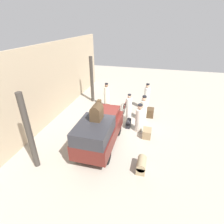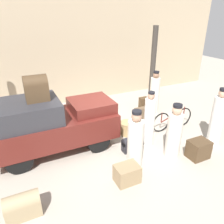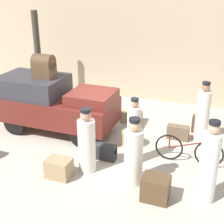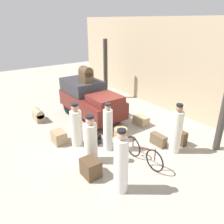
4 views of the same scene
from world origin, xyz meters
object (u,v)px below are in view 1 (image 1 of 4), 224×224
(porter_carrying_trunk, at_px, (139,119))
(conductor_in_dark_uniform, at_px, (147,98))
(porter_lifting_near_truck, at_px, (143,110))
(bicycle, at_px, (125,105))
(trunk_umber_medium, at_px, (106,108))
(porter_standing_middle, at_px, (107,97))
(trunk_barrel_dark, at_px, (141,165))
(wicker_basket, at_px, (114,118))
(suitcase_small_leather, at_px, (150,113))
(trunk_wicker_pale, at_px, (99,104))
(suitcase_black_upright, at_px, (128,123))
(porter_with_bicycle, at_px, (129,109))
(suitcase_tan_flat, at_px, (89,119))
(trunk_on_truck_roof, at_px, (97,112))
(trunk_large_brown, at_px, (147,133))
(truck, at_px, (99,130))

(porter_carrying_trunk, height_order, conductor_in_dark_uniform, conductor_in_dark_uniform)
(porter_carrying_trunk, height_order, porter_lifting_near_truck, porter_carrying_trunk)
(bicycle, relative_size, trunk_umber_medium, 2.71)
(porter_standing_middle, relative_size, porter_lifting_near_truck, 1.09)
(trunk_barrel_dark, bearing_deg, wicker_basket, 29.36)
(trunk_barrel_dark, relative_size, suitcase_small_leather, 1.21)
(trunk_wicker_pale, bearing_deg, suitcase_black_upright, -129.84)
(bicycle, relative_size, porter_with_bicycle, 0.98)
(wicker_basket, bearing_deg, trunk_barrel_dark, -150.64)
(porter_carrying_trunk, distance_m, trunk_wicker_pale, 3.93)
(porter_lifting_near_truck, height_order, trunk_barrel_dark, porter_lifting_near_truck)
(wicker_basket, distance_m, porter_carrying_trunk, 1.77)
(bicycle, relative_size, porter_carrying_trunk, 1.05)
(conductor_in_dark_uniform, bearing_deg, bicycle, 111.88)
(conductor_in_dark_uniform, relative_size, suitcase_tan_flat, 2.84)
(porter_with_bicycle, relative_size, trunk_wicker_pale, 3.31)
(suitcase_black_upright, height_order, trunk_on_truck_roof, trunk_on_truck_roof)
(trunk_umber_medium, bearing_deg, trunk_large_brown, -128.77)
(porter_lifting_near_truck, distance_m, suitcase_black_upright, 1.32)
(trunk_wicker_pale, relative_size, trunk_barrel_dark, 0.76)
(suitcase_black_upright, bearing_deg, wicker_basket, 66.87)
(suitcase_black_upright, relative_size, trunk_wicker_pale, 1.00)
(porter_with_bicycle, bearing_deg, conductor_in_dark_uniform, -25.79)
(bicycle, relative_size, trunk_on_truck_roof, 2.45)
(suitcase_black_upright, height_order, trunk_large_brown, same)
(porter_standing_middle, xyz_separation_m, trunk_large_brown, (-2.98, -3.08, -0.59))
(porter_lifting_near_truck, xyz_separation_m, trunk_on_truck_roof, (-3.35, 1.82, 1.30))
(porter_carrying_trunk, bearing_deg, trunk_on_truck_roof, 141.37)
(trunk_umber_medium, xyz_separation_m, trunk_large_brown, (-2.35, -2.93, 0.02))
(conductor_in_dark_uniform, distance_m, suitcase_small_leather, 1.21)
(wicker_basket, height_order, trunk_on_truck_roof, trunk_on_truck_roof)
(porter_lifting_near_truck, bearing_deg, trunk_on_truck_roof, 151.48)
(porter_carrying_trunk, bearing_deg, porter_with_bicycle, 37.99)
(porter_standing_middle, xyz_separation_m, conductor_in_dark_uniform, (0.38, -2.75, 0.04))
(trunk_wicker_pale, bearing_deg, bicycle, -91.04)
(porter_carrying_trunk, relative_size, trunk_barrel_dark, 2.34)
(wicker_basket, relative_size, porter_lifting_near_truck, 0.32)
(truck, height_order, porter_carrying_trunk, truck)
(trunk_umber_medium, xyz_separation_m, suitcase_small_leather, (0.01, -2.94, 0.06))
(wicker_basket, bearing_deg, porter_with_bicycle, -69.59)
(bicycle, xyz_separation_m, porter_with_bicycle, (-1.34, -0.44, 0.45))
(suitcase_tan_flat, bearing_deg, trunk_barrel_dark, -131.45)
(wicker_basket, xyz_separation_m, trunk_umber_medium, (1.19, 0.86, -0.01))
(trunk_on_truck_roof, bearing_deg, suitcase_tan_flat, 30.93)
(truck, xyz_separation_m, suitcase_small_leather, (3.74, -2.22, -0.66))
(porter_lifting_near_truck, distance_m, trunk_barrel_dark, 4.21)
(trunk_large_brown, bearing_deg, trunk_umber_medium, 51.23)
(wicker_basket, height_order, trunk_barrel_dark, trunk_barrel_dark)
(suitcase_black_upright, height_order, trunk_wicker_pale, trunk_wicker_pale)
(porter_with_bicycle, relative_size, porter_lifting_near_truck, 1.08)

